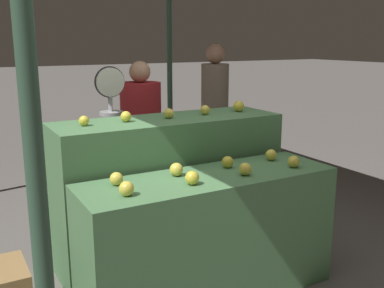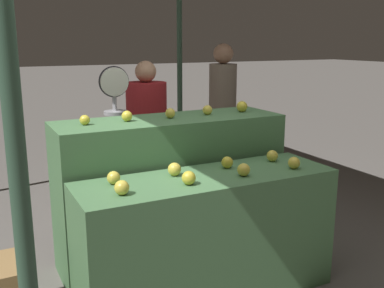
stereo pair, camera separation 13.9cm
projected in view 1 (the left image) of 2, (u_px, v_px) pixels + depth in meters
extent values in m
cylinder|color=#33513D|center=(34.00, 157.00, 1.55)|extent=(0.07, 0.07, 2.66)
cylinder|color=#33513D|center=(170.00, 71.00, 5.98)|extent=(0.07, 0.07, 2.66)
cube|color=#4C7A4C|center=(209.00, 236.00, 3.03)|extent=(1.75, 0.55, 0.86)
cube|color=#4C7A4C|center=(169.00, 191.00, 3.51)|extent=(1.75, 0.55, 1.15)
sphere|color=yellow|center=(127.00, 189.00, 2.55)|extent=(0.09, 0.09, 0.09)
sphere|color=gold|center=(192.00, 178.00, 2.75)|extent=(0.09, 0.09, 0.09)
sphere|color=yellow|center=(245.00, 169.00, 2.94)|extent=(0.09, 0.09, 0.09)
sphere|color=yellow|center=(294.00, 162.00, 3.12)|extent=(0.08, 0.08, 0.08)
sphere|color=yellow|center=(116.00, 179.00, 2.74)|extent=(0.08, 0.08, 0.08)
sphere|color=yellow|center=(176.00, 169.00, 2.93)|extent=(0.09, 0.09, 0.09)
sphere|color=gold|center=(228.00, 162.00, 3.12)|extent=(0.08, 0.08, 0.08)
sphere|color=yellow|center=(271.00, 155.00, 3.31)|extent=(0.08, 0.08, 0.08)
sphere|color=gold|center=(84.00, 121.00, 3.07)|extent=(0.07, 0.07, 0.07)
sphere|color=gold|center=(126.00, 117.00, 3.22)|extent=(0.08, 0.08, 0.08)
sphere|color=yellow|center=(169.00, 113.00, 3.37)|extent=(0.08, 0.08, 0.08)
sphere|color=yellow|center=(205.00, 110.00, 3.53)|extent=(0.08, 0.08, 0.08)
sphere|color=gold|center=(239.00, 106.00, 3.69)|extent=(0.09, 0.09, 0.09)
cylinder|color=#99999E|center=(113.00, 161.00, 3.88)|extent=(0.04, 0.04, 1.41)
cylinder|color=black|center=(110.00, 82.00, 3.72)|extent=(0.26, 0.01, 0.26)
cylinder|color=silver|center=(110.00, 82.00, 3.71)|extent=(0.24, 0.02, 0.24)
cylinder|color=#99999E|center=(111.00, 105.00, 3.75)|extent=(0.01, 0.01, 0.14)
cylinder|color=#99999E|center=(112.00, 113.00, 3.77)|extent=(0.20, 0.20, 0.03)
cube|color=#2D2D38|center=(143.00, 181.00, 4.45)|extent=(0.34, 0.28, 0.71)
cylinder|color=maroon|center=(141.00, 115.00, 4.31)|extent=(0.51, 0.51, 0.62)
sphere|color=tan|center=(140.00, 72.00, 4.21)|extent=(0.20, 0.20, 0.20)
cube|color=#2D2D38|center=(214.00, 157.00, 5.22)|extent=(0.25, 0.17, 0.79)
cylinder|color=#756656|center=(215.00, 95.00, 5.06)|extent=(0.35, 0.35, 0.68)
sphere|color=#936B51|center=(215.00, 54.00, 4.95)|extent=(0.22, 0.22, 0.22)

